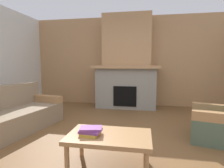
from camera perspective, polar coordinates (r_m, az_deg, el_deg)
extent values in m
plane|color=brown|center=(3.03, -0.76, -18.55)|extent=(9.00, 9.00, 0.00)
cube|color=tan|center=(5.72, 4.95, 7.08)|extent=(6.00, 0.12, 2.70)
cube|color=gray|center=(5.36, 4.47, -1.17)|extent=(1.70, 0.70, 1.15)
cube|color=black|center=(5.06, 4.08, -3.84)|extent=(0.64, 0.08, 0.56)
cube|color=tan|center=(5.26, 4.48, 5.41)|extent=(1.90, 0.82, 0.08)
cube|color=tan|center=(5.46, 4.71, 13.60)|extent=(1.40, 0.50, 1.47)
cube|color=#847056|center=(3.98, -27.86, -10.07)|extent=(1.15, 1.92, 0.40)
cube|color=#847056|center=(4.15, -31.30, -3.60)|extent=(0.48, 1.80, 0.45)
cube|color=#A87A4C|center=(4.48, -20.18, -4.32)|extent=(0.86, 0.31, 0.15)
cube|color=#4C604C|center=(3.57, 29.90, -12.06)|extent=(0.93, 0.93, 0.40)
cube|color=#A87A4C|center=(3.79, 29.72, -6.67)|extent=(0.77, 0.33, 0.15)
cube|color=#A87A4C|center=(3.19, 30.67, -9.06)|extent=(0.77, 0.33, 0.15)
cube|color=#A87A4C|center=(2.27, -0.90, -16.19)|extent=(1.00, 0.60, 0.05)
cylinder|color=#A87A4C|center=(2.28, -13.99, -22.29)|extent=(0.06, 0.06, 0.38)
cylinder|color=#A87A4C|center=(2.12, 10.69, -24.60)|extent=(0.06, 0.06, 0.38)
cylinder|color=#A87A4C|center=(2.68, -9.59, -17.65)|extent=(0.06, 0.06, 0.38)
cylinder|color=#A87A4C|center=(2.54, 10.59, -19.04)|extent=(0.06, 0.06, 0.38)
cube|color=gold|center=(2.25, -6.83, -15.27)|extent=(0.23, 0.23, 0.03)
cube|color=#7A3D84|center=(2.25, -6.78, -14.41)|extent=(0.26, 0.21, 0.03)
cube|color=#7A3D84|center=(2.24, -6.66, -13.73)|extent=(0.29, 0.22, 0.03)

